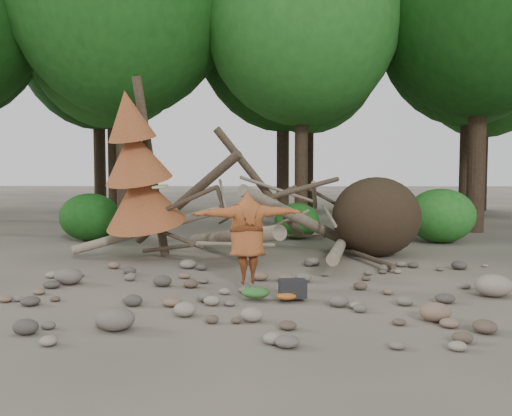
{
  "coord_description": "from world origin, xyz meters",
  "views": [
    {
      "loc": [
        -0.05,
        -9.86,
        2.19
      ],
      "look_at": [
        -0.32,
        1.5,
        1.4
      ],
      "focal_mm": 40.0,
      "sensor_mm": 36.0,
      "label": 1
    }
  ],
  "objects": [
    {
      "name": "dead_conifer",
      "position": [
        -3.12,
        3.37,
        2.11
      ],
      "size": [
        2.06,
        2.16,
        4.35
      ],
      "color": "#4C3F30",
      "rests_on": "ground"
    },
    {
      "name": "bush_left",
      "position": [
        -5.5,
        7.2,
        0.72
      ],
      "size": [
        1.8,
        1.8,
        1.44
      ],
      "primitive_type": "ellipsoid",
      "color": "#174E14",
      "rests_on": "ground"
    },
    {
      "name": "boulder_front_right",
      "position": [
        2.33,
        -1.76,
        0.14
      ],
      "size": [
        0.45,
        0.41,
        0.27
      ],
      "primitive_type": "ellipsoid",
      "color": "#7D614E",
      "rests_on": "ground"
    },
    {
      "name": "cloth_green",
      "position": [
        -0.28,
        -0.55,
        0.09
      ],
      "size": [
        0.48,
        0.4,
        0.18
      ],
      "primitive_type": "ellipsoid",
      "color": "#2D6327",
      "rests_on": "ground"
    },
    {
      "name": "forest_backdrop",
      "position": [
        -1.01,
        13.89,
        8.87
      ],
      "size": [
        33.68,
        19.18,
        15.68
      ],
      "color": "#38281C",
      "rests_on": "ground"
    },
    {
      "name": "cloth_orange",
      "position": [
        0.23,
        -0.68,
        0.06
      ],
      "size": [
        0.33,
        0.27,
        0.12
      ],
      "primitive_type": "ellipsoid",
      "color": "#A8551C",
      "rests_on": "ground"
    },
    {
      "name": "boulder_front_left",
      "position": [
        -2.14,
        -2.33,
        0.16
      ],
      "size": [
        0.53,
        0.48,
        0.32
      ],
      "primitive_type": "ellipsoid",
      "color": "#665C55",
      "rests_on": "ground"
    },
    {
      "name": "backpack",
      "position": [
        0.33,
        -0.54,
        0.15
      ],
      "size": [
        0.47,
        0.34,
        0.29
      ],
      "primitive_type": "cube",
      "rotation": [
        0.0,
        0.0,
        0.12
      ],
      "color": "black",
      "rests_on": "ground"
    },
    {
      "name": "bush_right",
      "position": [
        5.0,
        7.0,
        0.8
      ],
      "size": [
        2.0,
        2.0,
        1.6
      ],
      "primitive_type": "ellipsoid",
      "color": "#297524",
      "rests_on": "ground"
    },
    {
      "name": "bush_mid",
      "position": [
        0.8,
        7.8,
        0.56
      ],
      "size": [
        1.4,
        1.4,
        1.12
      ],
      "primitive_type": "ellipsoid",
      "color": "#20631C",
      "rests_on": "ground"
    },
    {
      "name": "frisbee_thrower",
      "position": [
        -0.46,
        0.46,
        0.92
      ],
      "size": [
        2.79,
        1.01,
        1.84
      ],
      "color": "#944821",
      "rests_on": "ground"
    },
    {
      "name": "boulder_mid_left",
      "position": [
        -3.85,
        0.69,
        0.16
      ],
      "size": [
        0.53,
        0.48,
        0.32
      ],
      "primitive_type": "ellipsoid",
      "color": "#645B54",
      "rests_on": "ground"
    },
    {
      "name": "boulder_mid_right",
      "position": [
        3.78,
        -0.14,
        0.19
      ],
      "size": [
        0.64,
        0.57,
        0.38
      ],
      "primitive_type": "ellipsoid",
      "color": "gray",
      "rests_on": "ground"
    },
    {
      "name": "deadfall_pile",
      "position": [
        2.02,
        4.24,
        0.95
      ],
      "size": [
        8.55,
        5.24,
        3.3
      ],
      "color": "#332619",
      "rests_on": "ground"
    },
    {
      "name": "ground",
      "position": [
        0.0,
        0.0,
        0.0
      ],
      "size": [
        120.0,
        120.0,
        0.0
      ],
      "primitive_type": "plane",
      "color": "#514C44",
      "rests_on": "ground"
    }
  ]
}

